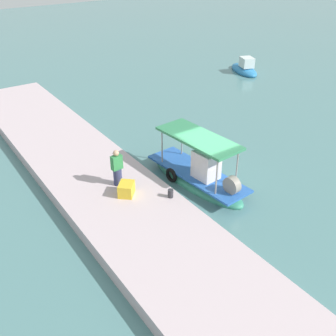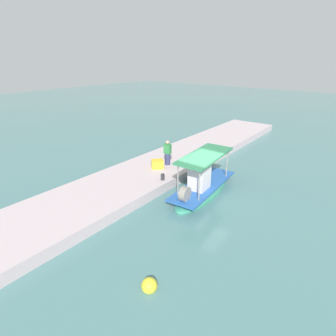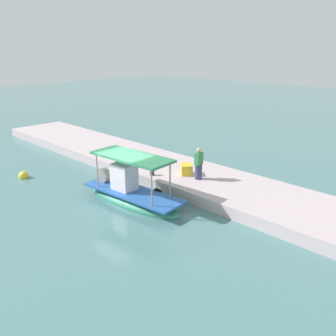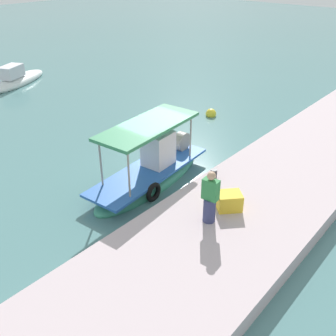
{
  "view_description": "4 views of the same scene",
  "coord_description": "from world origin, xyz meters",
  "px_view_note": "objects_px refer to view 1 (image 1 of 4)",
  "views": [
    {
      "loc": [
        12.18,
        -10.94,
        10.34
      ],
      "look_at": [
        -0.95,
        -1.8,
        0.97
      ],
      "focal_mm": 42.51,
      "sensor_mm": 36.0,
      "label": 1
    },
    {
      "loc": [
        12.09,
        6.69,
        7.51
      ],
      "look_at": [
        -0.36,
        -3.1,
        0.96
      ],
      "focal_mm": 28.71,
      "sensor_mm": 36.0,
      "label": 2
    },
    {
      "loc": [
        -13.24,
        10.09,
        7.4
      ],
      "look_at": [
        -0.33,
        -3.05,
        1.16
      ],
      "focal_mm": 38.51,
      "sensor_mm": 36.0,
      "label": 3
    },
    {
      "loc": [
        -9.66,
        -9.43,
        7.8
      ],
      "look_at": [
        -0.77,
        -1.74,
        1.24
      ],
      "focal_mm": 41.14,
      "sensor_mm": 36.0,
      "label": 4
    }
  ],
  "objects_px": {
    "mooring_bollard": "(171,193)",
    "cargo_crate": "(126,189)",
    "fisherman_near_bollard": "(117,169)",
    "moored_boat_mid": "(244,69)",
    "main_fishing_boat": "(198,175)"
  },
  "relations": [
    {
      "from": "main_fishing_boat",
      "to": "cargo_crate",
      "type": "distance_m",
      "value": 3.78
    },
    {
      "from": "fisherman_near_bollard",
      "to": "moored_boat_mid",
      "type": "relative_size",
      "value": 0.42
    },
    {
      "from": "main_fishing_boat",
      "to": "moored_boat_mid",
      "type": "height_order",
      "value": "main_fishing_boat"
    },
    {
      "from": "cargo_crate",
      "to": "main_fishing_boat",
      "type": "bearing_deg",
      "value": 84.95
    },
    {
      "from": "main_fishing_boat",
      "to": "mooring_bollard",
      "type": "relative_size",
      "value": 16.0
    },
    {
      "from": "main_fishing_boat",
      "to": "fisherman_near_bollard",
      "type": "height_order",
      "value": "main_fishing_boat"
    },
    {
      "from": "mooring_bollard",
      "to": "cargo_crate",
      "type": "xyz_separation_m",
      "value": [
        -1.24,
        -1.46,
        0.1
      ]
    },
    {
      "from": "mooring_bollard",
      "to": "cargo_crate",
      "type": "relative_size",
      "value": 0.48
    },
    {
      "from": "fisherman_near_bollard",
      "to": "mooring_bollard",
      "type": "relative_size",
      "value": 4.67
    },
    {
      "from": "cargo_crate",
      "to": "mooring_bollard",
      "type": "bearing_deg",
      "value": 49.6
    },
    {
      "from": "mooring_bollard",
      "to": "cargo_crate",
      "type": "distance_m",
      "value": 1.92
    },
    {
      "from": "mooring_bollard",
      "to": "moored_boat_mid",
      "type": "bearing_deg",
      "value": 127.1
    },
    {
      "from": "cargo_crate",
      "to": "fisherman_near_bollard",
      "type": "bearing_deg",
      "value": 173.72
    },
    {
      "from": "fisherman_near_bollard",
      "to": "cargo_crate",
      "type": "distance_m",
      "value": 1.08
    },
    {
      "from": "fisherman_near_bollard",
      "to": "moored_boat_mid",
      "type": "bearing_deg",
      "value": 120.12
    }
  ]
}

